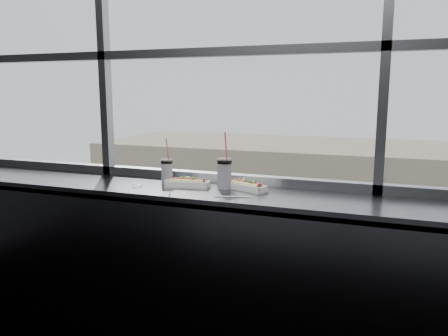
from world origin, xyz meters
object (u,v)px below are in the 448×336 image
(soda_cup_left, at_px, (167,170))
(car_far_a, at_px, (236,263))
(hotdog_tray_left, at_px, (187,183))
(car_near_a, at_px, (82,299))
(hotdog_tray_right, at_px, (246,186))
(tree_center, at_px, (390,232))
(wrapper, at_px, (137,185))
(loose_straw, at_px, (233,197))
(pedestrian_b, at_px, (333,255))
(tree_left, at_px, (224,217))
(pedestrian_a, at_px, (293,249))
(soda_cup_right, at_px, (224,172))

(soda_cup_left, relative_size, car_far_a, 0.05)
(hotdog_tray_left, bearing_deg, car_near_a, 122.47)
(hotdog_tray_right, relative_size, tree_center, 0.06)
(hotdog_tray_left, xyz_separation_m, wrapper, (-0.32, -0.11, -0.02))
(loose_straw, height_order, pedestrian_b, loose_straw)
(loose_straw, distance_m, tree_left, 31.63)
(hotdog_tray_left, height_order, loose_straw, hotdog_tray_left)
(hotdog_tray_right, distance_m, pedestrian_a, 31.23)
(loose_straw, xyz_separation_m, pedestrian_a, (-5.21, 28.93, -11.10))
(tree_left, bearing_deg, loose_straw, -69.63)
(car_near_a, xyz_separation_m, tree_center, (16.30, 12.00, 2.08))
(car_near_a, distance_m, tree_center, 20.34)
(soda_cup_right, xyz_separation_m, pedestrian_a, (-5.07, 28.71, -11.21))
(hotdog_tray_left, relative_size, tree_left, 0.07)
(hotdog_tray_right, height_order, pedestrian_a, hotdog_tray_right)
(hotdog_tray_left, xyz_separation_m, loose_straw, (0.38, -0.17, -0.03))
(wrapper, bearing_deg, tree_left, 109.15)
(car_far_a, bearing_deg, pedestrian_b, -53.13)
(soda_cup_left, bearing_deg, tree_center, 85.70)
(pedestrian_a, height_order, tree_center, tree_center)
(soda_cup_left, xyz_separation_m, loose_straw, (0.58, -0.24, -0.09))
(loose_straw, distance_m, wrapper, 0.70)
(hotdog_tray_left, relative_size, hotdog_tray_right, 1.02)
(soda_cup_left, height_order, pedestrian_b, soda_cup_left)
(soda_cup_left, distance_m, loose_straw, 0.63)
(pedestrian_a, relative_size, pedestrian_b, 0.92)
(pedestrian_a, relative_size, tree_center, 0.40)
(soda_cup_left, height_order, car_far_a, soda_cup_left)
(hotdog_tray_left, distance_m, car_far_a, 27.72)
(hotdog_tray_left, distance_m, pedestrian_a, 31.21)
(pedestrian_b, height_order, tree_center, tree_center)
(wrapper, height_order, tree_left, wrapper)
(tree_left, bearing_deg, pedestrian_b, 1.25)
(soda_cup_left, relative_size, tree_left, 0.07)
(hotdog_tray_right, relative_size, soda_cup_left, 0.95)
(soda_cup_right, bearing_deg, soda_cup_left, 177.11)
(hotdog_tray_left, height_order, wrapper, hotdog_tray_left)
(pedestrian_b, xyz_separation_m, tree_left, (-8.40, -0.18, 2.00))
(tree_center, bearing_deg, car_far_a, -157.67)
(wrapper, bearing_deg, tree_center, 85.47)
(pedestrian_a, height_order, pedestrian_b, pedestrian_b)
(hotdog_tray_right, xyz_separation_m, soda_cup_left, (-0.59, 0.02, 0.06))
(car_far_a, distance_m, tree_center, 10.72)
(car_far_a, height_order, tree_center, tree_center)
(soda_cup_right, xyz_separation_m, wrapper, (-0.56, -0.17, -0.10))
(tree_left, bearing_deg, pedestrian_a, 5.42)
(soda_cup_left, bearing_deg, car_near_a, 131.23)
(hotdog_tray_left, bearing_deg, pedestrian_a, 90.52)
(hotdog_tray_right, height_order, tree_center, hotdog_tray_right)
(hotdog_tray_left, xyz_separation_m, pedestrian_b, (-1.77, 28.44, -11.04))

